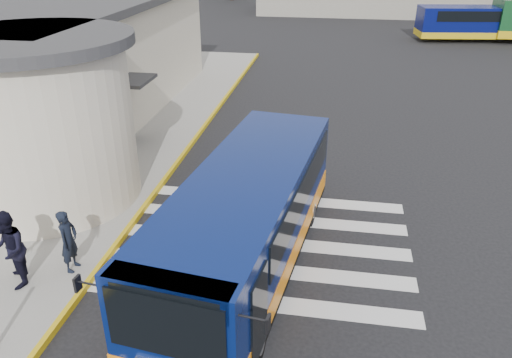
% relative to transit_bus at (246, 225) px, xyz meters
% --- Properties ---
extents(ground, '(140.00, 140.00, 0.00)m').
position_rel_transit_bus_xyz_m(ground, '(0.54, 1.99, -1.23)').
color(ground, black).
rests_on(ground, ground).
extents(sidewalk, '(10.00, 34.00, 0.15)m').
position_rel_transit_bus_xyz_m(sidewalk, '(-8.46, 5.99, -1.15)').
color(sidewalk, gray).
rests_on(sidewalk, ground).
extents(curb_strip, '(0.12, 34.00, 0.16)m').
position_rel_transit_bus_xyz_m(curb_strip, '(-3.51, 5.99, -1.15)').
color(curb_strip, gold).
rests_on(curb_strip, ground).
extents(station_building, '(12.70, 18.70, 4.80)m').
position_rel_transit_bus_xyz_m(station_building, '(-10.30, 8.90, 1.34)').
color(station_building, beige).
rests_on(station_building, ground).
extents(crosswalk, '(8.00, 5.35, 0.01)m').
position_rel_transit_bus_xyz_m(crosswalk, '(0.04, 1.19, -1.22)').
color(crosswalk, silver).
rests_on(crosswalk, ground).
extents(transit_bus, '(3.86, 9.30, 2.56)m').
position_rel_transit_bus_xyz_m(transit_bus, '(0.00, 0.00, 0.00)').
color(transit_bus, '#071652').
rests_on(transit_bus, ground).
extents(pedestrian_a, '(0.38, 0.58, 1.57)m').
position_rel_transit_bus_xyz_m(pedestrian_a, '(-4.05, -0.90, -0.29)').
color(pedestrian_a, black).
rests_on(pedestrian_a, sidewalk).
extents(pedestrian_b, '(1.09, 1.14, 1.86)m').
position_rel_transit_bus_xyz_m(pedestrian_b, '(-5.03, -1.66, -0.15)').
color(pedestrian_b, black).
rests_on(pedestrian_b, sidewalk).
extents(far_bus_a, '(8.52, 3.41, 2.14)m').
position_rel_transit_bus_xyz_m(far_bus_a, '(11.59, 30.62, 0.16)').
color(far_bus_a, '#060D4D').
rests_on(far_bus_a, ground).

